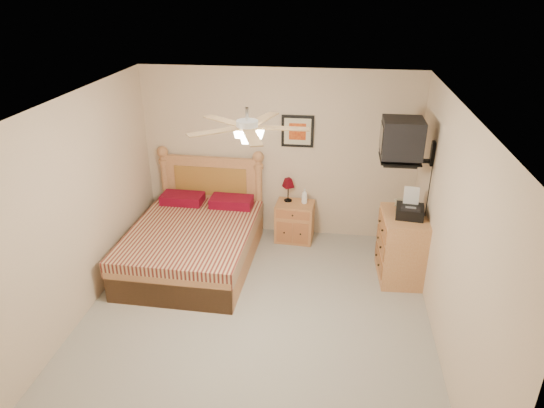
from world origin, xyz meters
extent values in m
plane|color=gray|center=(0.00, 0.00, 0.00)|extent=(4.50, 4.50, 0.00)
cube|color=white|center=(0.00, 0.00, 2.50)|extent=(4.00, 4.50, 0.04)
cube|color=beige|center=(0.00, 2.25, 1.25)|extent=(4.00, 0.04, 2.50)
cube|color=beige|center=(0.00, -2.25, 1.25)|extent=(4.00, 0.04, 2.50)
cube|color=beige|center=(-2.00, 0.00, 1.25)|extent=(0.04, 4.50, 2.50)
cube|color=beige|center=(2.00, 0.00, 1.25)|extent=(0.04, 4.50, 2.50)
cube|color=#B57041|center=(0.27, 2.00, 0.30)|extent=(0.57, 0.44, 0.59)
imported|color=white|center=(0.41, 2.03, 0.71)|extent=(0.09, 0.09, 0.23)
cube|color=black|center=(0.27, 2.23, 1.62)|extent=(0.46, 0.04, 0.46)
cube|color=#B56C3B|center=(1.73, 1.18, 0.45)|extent=(0.57, 0.79, 0.90)
imported|color=#AFA48B|center=(1.65, 1.48, 0.91)|extent=(0.25, 0.32, 0.03)
imported|color=tan|center=(1.64, 1.49, 0.94)|extent=(0.24, 0.29, 0.02)
camera|label=1|loc=(0.79, -4.42, 3.59)|focal=32.00mm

